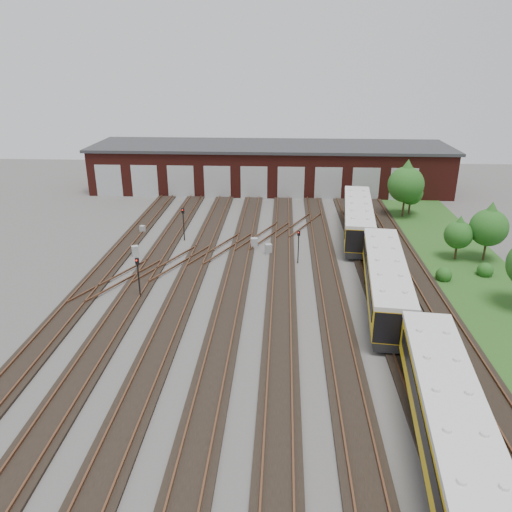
{
  "coord_description": "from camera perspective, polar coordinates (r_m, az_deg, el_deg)",
  "views": [
    {
      "loc": [
        1.98,
        -32.29,
        17.94
      ],
      "look_at": [
        -0.25,
        7.64,
        2.0
      ],
      "focal_mm": 35.0,
      "sensor_mm": 36.0,
      "label": 1
    }
  ],
  "objects": [
    {
      "name": "signal_mast_0",
      "position": [
        52.45,
        -8.3,
        4.07
      ],
      "size": [
        0.29,
        0.27,
        3.51
      ],
      "rotation": [
        0.0,
        0.0,
        -0.2
      ],
      "color": "black",
      "rests_on": "ground"
    },
    {
      "name": "relay_cabinet_0",
      "position": [
        49.71,
        -13.65,
        0.57
      ],
      "size": [
        0.77,
        0.72,
        1.03
      ],
      "primitive_type": "cube",
      "rotation": [
        0.0,
        0.0,
        0.4
      ],
      "color": "#949699",
      "rests_on": "ground"
    },
    {
      "name": "bush_1",
      "position": [
        48.3,
        24.75,
        -1.28
      ],
      "size": [
        1.4,
        1.4,
        1.4
      ],
      "primitive_type": "sphere",
      "color": "#164714",
      "rests_on": "ground"
    },
    {
      "name": "relay_cabinet_1",
      "position": [
        56.1,
        -12.84,
        2.98
      ],
      "size": [
        0.63,
        0.57,
        0.85
      ],
      "primitive_type": "cube",
      "rotation": [
        0.0,
        0.0,
        -0.35
      ],
      "color": "#949699",
      "rests_on": "ground"
    },
    {
      "name": "tree_3",
      "position": [
        50.42,
        22.18,
        2.6
      ],
      "size": [
        2.63,
        2.63,
        4.36
      ],
      "color": "#382B19",
      "rests_on": "ground"
    },
    {
      "name": "relay_cabinet_3",
      "position": [
        48.81,
        1.43,
        0.8
      ],
      "size": [
        0.74,
        0.67,
        1.02
      ],
      "primitive_type": "cube",
      "rotation": [
        0.0,
        0.0,
        0.31
      ],
      "color": "#949699",
      "rests_on": "ground"
    },
    {
      "name": "metro_train",
      "position": [
        39.77,
        14.56,
        -2.66
      ],
      "size": [
        4.47,
        47.87,
        3.24
      ],
      "rotation": [
        0.0,
        0.0,
        -0.11
      ],
      "color": "black",
      "rests_on": "ground"
    },
    {
      "name": "tree_1",
      "position": [
        63.64,
        17.34,
        7.18
      ],
      "size": [
        2.83,
        2.83,
        4.69
      ],
      "color": "#382B19",
      "rests_on": "ground"
    },
    {
      "name": "bush_2",
      "position": [
        58.45,
        22.43,
        2.9
      ],
      "size": [
        1.42,
        1.42,
        1.42
      ],
      "primitive_type": "sphere",
      "color": "#164714",
      "rests_on": "ground"
    },
    {
      "name": "signal_mast_3",
      "position": [
        42.29,
        12.54,
        -0.81
      ],
      "size": [
        0.28,
        0.27,
        3.29
      ],
      "rotation": [
        0.0,
        0.0,
        -0.18
      ],
      "color": "black",
      "rests_on": "ground"
    },
    {
      "name": "relay_cabinet_2",
      "position": [
        50.2,
        -0.21,
        1.46
      ],
      "size": [
        0.72,
        0.62,
        1.11
      ],
      "primitive_type": "cube",
      "rotation": [
        0.0,
        0.0,
        0.1
      ],
      "color": "#949699",
      "rests_on": "ground"
    },
    {
      "name": "maintenance_shed",
      "position": [
        73.78,
        1.61,
        10.2
      ],
      "size": [
        51.0,
        12.5,
        6.35
      ],
      "color": "#4B1712",
      "rests_on": "ground"
    },
    {
      "name": "tree_2",
      "position": [
        50.98,
        25.13,
        3.41
      ],
      "size": [
        3.48,
        3.48,
        5.76
      ],
      "color": "#382B19",
      "rests_on": "ground"
    },
    {
      "name": "ground",
      "position": [
        36.99,
        -0.28,
        -7.28
      ],
      "size": [
        120.0,
        120.0,
        0.0
      ],
      "primitive_type": "plane",
      "color": "#413E3C",
      "rests_on": "ground"
    },
    {
      "name": "signal_mast_1",
      "position": [
        40.19,
        -13.31,
        -1.89
      ],
      "size": [
        0.3,
        0.28,
        3.5
      ],
      "rotation": [
        0.0,
        0.0,
        -0.16
      ],
      "color": "black",
      "rests_on": "ground"
    },
    {
      "name": "grass_verge",
      "position": [
        48.98,
        23.28,
        -1.59
      ],
      "size": [
        8.0,
        55.0,
        0.05
      ],
      "primitive_type": "cube",
      "color": "#1F4517",
      "rests_on": "ground"
    },
    {
      "name": "track_network",
      "position": [
        37.46,
        -0.49,
        -6.69
      ],
      "size": [
        30.4,
        70.0,
        0.33
      ],
      "color": "black",
      "rests_on": "ground"
    },
    {
      "name": "tree_0",
      "position": [
        61.97,
        16.81,
        8.28
      ],
      "size": [
        4.23,
        4.23,
        7.0
      ],
      "color": "#382B19",
      "rests_on": "ground"
    },
    {
      "name": "bush_0",
      "position": [
        45.95,
        20.7,
        -1.81
      ],
      "size": [
        1.38,
        1.38,
        1.38
      ],
      "primitive_type": "sphere",
      "color": "#164714",
      "rests_on": "ground"
    },
    {
      "name": "relay_cabinet_4",
      "position": [
        52.55,
        10.76,
        2.0
      ],
      "size": [
        0.71,
        0.62,
        1.08
      ],
      "primitive_type": "cube",
      "rotation": [
        0.0,
        0.0,
        -0.13
      ],
      "color": "#949699",
      "rests_on": "ground"
    },
    {
      "name": "signal_mast_2",
      "position": [
        46.19,
        4.88,
        1.52
      ],
      "size": [
        0.28,
        0.27,
        3.22
      ],
      "rotation": [
        0.0,
        0.0,
        -0.39
      ],
      "color": "black",
      "rests_on": "ground"
    }
  ]
}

